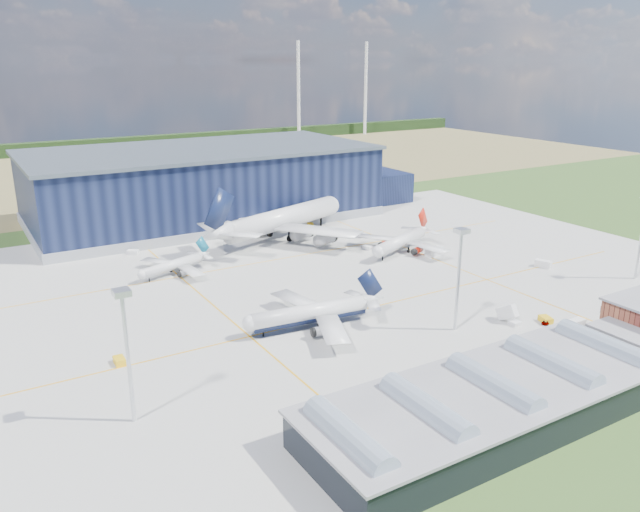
{
  "coord_description": "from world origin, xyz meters",
  "views": [
    {
      "loc": [
        -80.01,
        -122.05,
        56.44
      ],
      "look_at": [
        -2.31,
        6.81,
        9.07
      ],
      "focal_mm": 35.0,
      "sensor_mm": 36.0,
      "label": 1
    }
  ],
  "objects_px": {
    "light_mast_west": "(126,335)",
    "gse_van_c": "(576,324)",
    "airliner_red": "(400,235)",
    "gse_van_b": "(543,264)",
    "gse_van_a": "(434,252)",
    "airliner_regional": "(172,260)",
    "car_a": "(547,321)",
    "light_mast_center": "(459,263)",
    "airliner_navy": "(309,304)",
    "gse_tug_c": "(310,225)",
    "gse_cart_a": "(367,248)",
    "car_b": "(579,339)",
    "gse_tug_a": "(119,361)",
    "gse_cart_b": "(133,252)",
    "hangar": "(210,186)",
    "airliner_widebody": "(283,208)",
    "airstair": "(507,316)",
    "gse_tug_b": "(546,320)"
  },
  "relations": [
    {
      "from": "gse_tug_a",
      "to": "light_mast_west",
      "type": "bearing_deg",
      "value": -97.32
    },
    {
      "from": "hangar",
      "to": "gse_tug_b",
      "type": "relative_size",
      "value": 45.78
    },
    {
      "from": "airliner_navy",
      "to": "car_b",
      "type": "height_order",
      "value": "airliner_navy"
    },
    {
      "from": "car_b",
      "to": "gse_van_c",
      "type": "bearing_deg",
      "value": -26.6
    },
    {
      "from": "light_mast_west",
      "to": "gse_van_c",
      "type": "distance_m",
      "value": 95.21
    },
    {
      "from": "light_mast_center",
      "to": "airliner_navy",
      "type": "distance_m",
      "value": 33.38
    },
    {
      "from": "airliner_red",
      "to": "gse_van_b",
      "type": "xyz_separation_m",
      "value": [
        26.07,
        -32.53,
        -4.44
      ]
    },
    {
      "from": "gse_cart_a",
      "to": "car_b",
      "type": "bearing_deg",
      "value": -110.1
    },
    {
      "from": "airliner_regional",
      "to": "gse_van_a",
      "type": "height_order",
      "value": "airliner_regional"
    },
    {
      "from": "light_mast_west",
      "to": "airliner_regional",
      "type": "relative_size",
      "value": 0.91
    },
    {
      "from": "gse_van_a",
      "to": "gse_van_b",
      "type": "xyz_separation_m",
      "value": [
        19.33,
        -24.41,
        -0.22
      ]
    },
    {
      "from": "airliner_regional",
      "to": "gse_van_b",
      "type": "relative_size",
      "value": 5.64
    },
    {
      "from": "gse_van_c",
      "to": "airliner_widebody",
      "type": "bearing_deg",
      "value": 11.41
    },
    {
      "from": "airliner_regional",
      "to": "car_a",
      "type": "bearing_deg",
      "value": 108.07
    },
    {
      "from": "airliner_navy",
      "to": "airstair",
      "type": "height_order",
      "value": "airliner_navy"
    },
    {
      "from": "hangar",
      "to": "light_mast_center",
      "type": "relative_size",
      "value": 6.3
    },
    {
      "from": "airliner_widebody",
      "to": "gse_cart_a",
      "type": "relative_size",
      "value": 22.75
    },
    {
      "from": "hangar",
      "to": "airliner_navy",
      "type": "relative_size",
      "value": 4.2
    },
    {
      "from": "gse_van_b",
      "to": "gse_tug_c",
      "type": "relative_size",
      "value": 1.35
    },
    {
      "from": "light_mast_center",
      "to": "gse_van_c",
      "type": "xyz_separation_m",
      "value": [
        23.19,
        -13.18,
        -14.38
      ]
    },
    {
      "from": "gse_cart_a",
      "to": "gse_van_b",
      "type": "relative_size",
      "value": 0.61
    },
    {
      "from": "gse_cart_b",
      "to": "hangar",
      "type": "bearing_deg",
      "value": -14.93
    },
    {
      "from": "gse_tug_a",
      "to": "gse_van_c",
      "type": "relative_size",
      "value": 0.72
    },
    {
      "from": "light_mast_center",
      "to": "gse_tug_c",
      "type": "relative_size",
      "value": 6.92
    },
    {
      "from": "light_mast_west",
      "to": "car_b",
      "type": "distance_m",
      "value": 90.97
    },
    {
      "from": "gse_cart_b",
      "to": "gse_van_b",
      "type": "bearing_deg",
      "value": -92.31
    },
    {
      "from": "gse_tug_a",
      "to": "gse_tug_c",
      "type": "relative_size",
      "value": 0.95
    },
    {
      "from": "airliner_navy",
      "to": "gse_tug_a",
      "type": "distance_m",
      "value": 40.77
    },
    {
      "from": "gse_van_b",
      "to": "gse_cart_a",
      "type": "bearing_deg",
      "value": 108.23
    },
    {
      "from": "airliner_regional",
      "to": "airstair",
      "type": "height_order",
      "value": "airliner_regional"
    },
    {
      "from": "gse_cart_b",
      "to": "airstair",
      "type": "distance_m",
      "value": 111.24
    },
    {
      "from": "gse_tug_b",
      "to": "gse_van_b",
      "type": "distance_m",
      "value": 41.29
    },
    {
      "from": "gse_tug_a",
      "to": "gse_tug_c",
      "type": "distance_m",
      "value": 109.5
    },
    {
      "from": "gse_tug_a",
      "to": "gse_cart_b",
      "type": "distance_m",
      "value": 73.5
    },
    {
      "from": "gse_van_a",
      "to": "airliner_regional",
      "type": "bearing_deg",
      "value": 63.09
    },
    {
      "from": "light_mast_center",
      "to": "gse_van_c",
      "type": "bearing_deg",
      "value": -29.6
    },
    {
      "from": "gse_cart_a",
      "to": "car_b",
      "type": "height_order",
      "value": "gse_cart_a"
    },
    {
      "from": "airliner_regional",
      "to": "gse_van_b",
      "type": "distance_m",
      "value": 104.48
    },
    {
      "from": "gse_van_c",
      "to": "gse_van_a",
      "type": "bearing_deg",
      "value": -9.46
    },
    {
      "from": "hangar",
      "to": "car_b",
      "type": "relative_size",
      "value": 40.64
    },
    {
      "from": "gse_tug_b",
      "to": "hangar",
      "type": "bearing_deg",
      "value": 119.53
    },
    {
      "from": "gse_van_c",
      "to": "airstair",
      "type": "relative_size",
      "value": 0.98
    },
    {
      "from": "airliner_widebody",
      "to": "gse_tug_c",
      "type": "xyz_separation_m",
      "value": [
        14.39,
        7.0,
        -9.51
      ]
    },
    {
      "from": "gse_cart_a",
      "to": "light_mast_center",
      "type": "bearing_deg",
      "value": -126.95
    },
    {
      "from": "gse_van_c",
      "to": "airliner_regional",
      "type": "bearing_deg",
      "value": 37.86
    },
    {
      "from": "airliner_navy",
      "to": "airliner_widebody",
      "type": "relative_size",
      "value": 0.55
    },
    {
      "from": "hangar",
      "to": "gse_van_b",
      "type": "relative_size",
      "value": 32.29
    },
    {
      "from": "car_b",
      "to": "gse_cart_a",
      "type": "bearing_deg",
      "value": 20.35
    },
    {
      "from": "light_mast_center",
      "to": "gse_van_a",
      "type": "distance_m",
      "value": 56.28
    },
    {
      "from": "airliner_regional",
      "to": "gse_van_b",
      "type": "xyz_separation_m",
      "value": [
        92.48,
        -48.52,
        -3.1
      ]
    }
  ]
}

